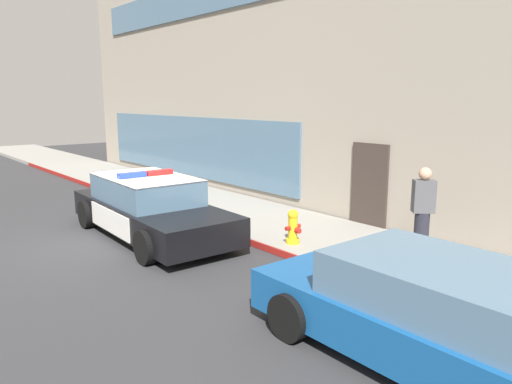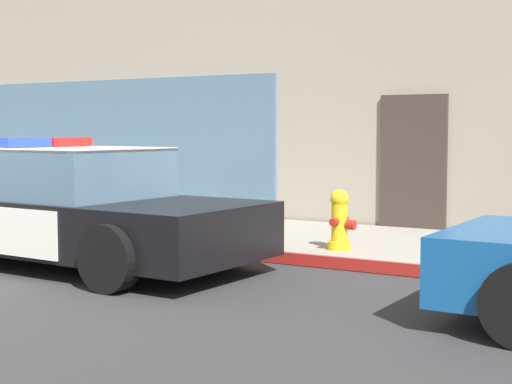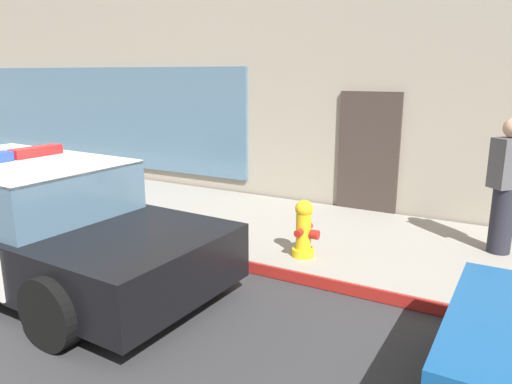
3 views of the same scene
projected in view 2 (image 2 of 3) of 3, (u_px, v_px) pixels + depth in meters
name	position (u px, v px, depth m)	size (l,w,h in m)	color
ground	(4.00, 270.00, 8.75)	(48.00, 48.00, 0.00)	#303033
sidewalk	(183.00, 230.00, 11.69)	(48.00, 2.92, 0.15)	gray
curb_red_paint	(118.00, 242.00, 10.43)	(28.80, 0.04, 0.14)	maroon
storefront_building	(270.00, 14.00, 19.02)	(19.20, 11.79, 8.85)	gray
police_cruiser	(57.00, 206.00, 9.21)	(5.17, 2.25, 1.49)	black
fire_hydrant	(340.00, 221.00, 9.26)	(0.34, 0.39, 0.73)	gold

